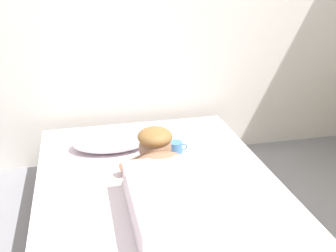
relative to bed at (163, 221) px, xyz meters
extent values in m
cube|color=#726051|center=(0.00, 0.00, -0.09)|extent=(1.37, 2.10, 0.16)
cube|color=silver|center=(0.00, 0.00, 0.08)|extent=(1.33, 2.03, 0.19)
ellipsoid|color=silver|center=(-0.20, 0.62, 0.23)|extent=(0.52, 0.32, 0.11)
cube|color=silver|center=(0.01, -0.25, 0.27)|extent=(0.42, 0.64, 0.18)
ellipsoid|color=#8C664C|center=(0.01, 0.09, 0.29)|extent=(0.32, 0.20, 0.16)
sphere|color=#8C664C|center=(0.01, 0.25, 0.33)|extent=(0.19, 0.19, 0.19)
ellipsoid|color=olive|center=(0.01, 0.25, 0.40)|extent=(0.20, 0.20, 0.10)
cylinder|color=#8C664C|center=(-0.09, 0.23, 0.26)|extent=(0.23, 0.07, 0.14)
cylinder|color=#8C664C|center=(0.11, 0.23, 0.26)|extent=(0.23, 0.07, 0.14)
cylinder|color=teal|center=(0.18, 0.46, 0.21)|extent=(0.09, 0.09, 0.07)
torus|color=teal|center=(0.24, 0.46, 0.21)|extent=(0.05, 0.01, 0.05)
cube|color=black|center=(-0.13, -0.02, 0.18)|extent=(0.07, 0.14, 0.01)
camera|label=1|loc=(-0.38, -1.78, 1.32)|focal=42.89mm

